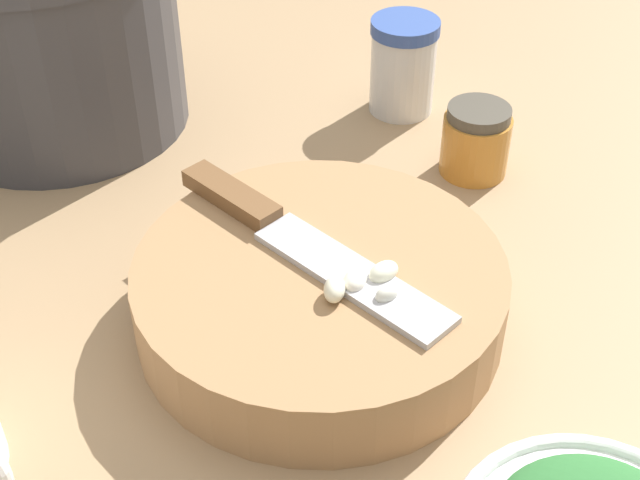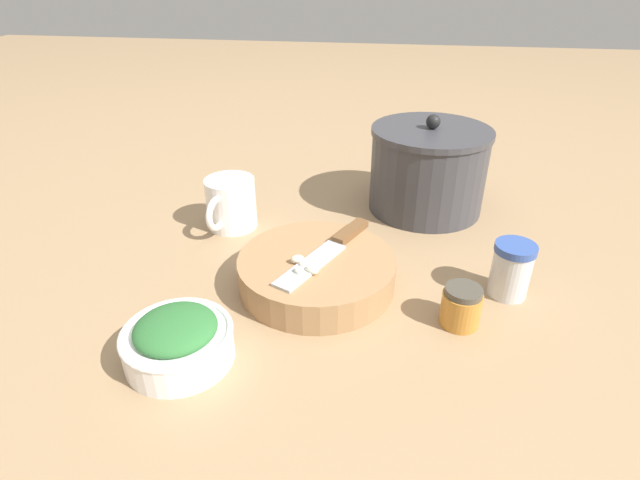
% 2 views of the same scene
% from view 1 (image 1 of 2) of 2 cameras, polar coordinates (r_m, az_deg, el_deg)
% --- Properties ---
extents(ground_plane, '(5.00, 5.00, 0.00)m').
position_cam_1_polar(ground_plane, '(0.65, -1.16, -3.29)').
color(ground_plane, '#997A56').
extents(cutting_board, '(0.25, 0.25, 0.05)m').
position_cam_1_polar(cutting_board, '(0.61, -0.02, -3.50)').
color(cutting_board, '#9E754C').
rests_on(cutting_board, ground_plane).
extents(chef_knife, '(0.13, 0.23, 0.01)m').
position_cam_1_polar(chef_knife, '(0.61, -1.91, 0.34)').
color(chef_knife, brown).
rests_on(chef_knife, cutting_board).
extents(garlic_cloves, '(0.05, 0.05, 0.01)m').
position_cam_1_polar(garlic_cloves, '(0.57, 2.74, -2.74)').
color(garlic_cloves, silver).
rests_on(garlic_cloves, cutting_board).
extents(spice_jar, '(0.06, 0.06, 0.09)m').
position_cam_1_polar(spice_jar, '(0.84, 5.30, 11.06)').
color(spice_jar, silver).
rests_on(spice_jar, ground_plane).
extents(honey_jar, '(0.06, 0.06, 0.06)m').
position_cam_1_polar(honey_jar, '(0.77, 9.94, 6.28)').
color(honey_jar, '#BC7A2D').
rests_on(honey_jar, ground_plane).
extents(stock_pot, '(0.24, 0.24, 0.20)m').
position_cam_1_polar(stock_pot, '(0.84, -17.07, 12.51)').
color(stock_pot, '#38383D').
rests_on(stock_pot, ground_plane).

